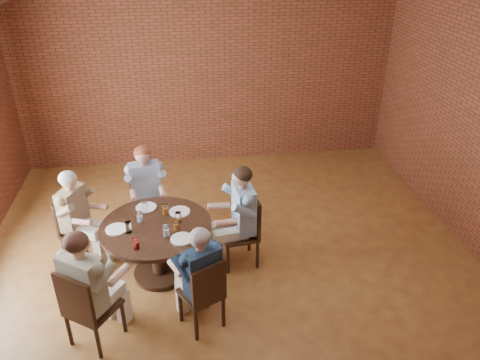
{
  "coord_description": "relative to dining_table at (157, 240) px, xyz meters",
  "views": [
    {
      "loc": [
        -0.55,
        -4.45,
        3.9
      ],
      "look_at": [
        0.22,
        1.0,
        0.87
      ],
      "focal_mm": 35.0,
      "sensor_mm": 36.0,
      "label": 1
    }
  ],
  "objects": [
    {
      "name": "diner_c",
      "position": [
        -0.98,
        0.46,
        0.12
      ],
      "size": [
        0.77,
        0.72,
        1.29
      ],
      "primitive_type": null,
      "rotation": [
        0.0,
        0.0,
        1.14
      ],
      "color": "brown",
      "rests_on": "floor"
    },
    {
      "name": "plate_b",
      "position": [
        -0.13,
        0.4,
        0.23
      ],
      "size": [
        0.26,
        0.26,
        0.01
      ],
      "primitive_type": "cylinder",
      "color": "white",
      "rests_on": "dining_table"
    },
    {
      "name": "dining_table",
      "position": [
        0.0,
        0.0,
        0.0
      ],
      "size": [
        1.33,
        1.33,
        0.75
      ],
      "color": "black",
      "rests_on": "floor"
    },
    {
      "name": "plate_d",
      "position": [
        0.3,
        -0.33,
        0.23
      ],
      "size": [
        0.26,
        0.26,
        0.01
      ],
      "primitive_type": "cylinder",
      "color": "white",
      "rests_on": "dining_table"
    },
    {
      "name": "diner_a",
      "position": [
        1.02,
        0.13,
        0.16
      ],
      "size": [
        0.74,
        0.63,
        1.37
      ],
      "primitive_type": null,
      "rotation": [
        0.0,
        0.0,
        -1.45
      ],
      "color": "#457BB3",
      "rests_on": "floor"
    },
    {
      "name": "chair_c",
      "position": [
        -1.05,
        0.49,
        -0.03
      ],
      "size": [
        0.54,
        0.54,
        0.91
      ],
      "rotation": [
        0.0,
        0.0,
        1.14
      ],
      "color": "black",
      "rests_on": "floor"
    },
    {
      "name": "plate_a",
      "position": [
        0.29,
        0.25,
        0.23
      ],
      "size": [
        0.26,
        0.26,
        0.01
      ],
      "primitive_type": "cylinder",
      "color": "white",
      "rests_on": "dining_table"
    },
    {
      "name": "chair_a",
      "position": [
        1.11,
        0.14,
        -0.01
      ],
      "size": [
        0.5,
        0.5,
        0.96
      ],
      "rotation": [
        0.0,
        0.0,
        -1.45
      ],
      "color": "black",
      "rests_on": "floor"
    },
    {
      "name": "glass_f",
      "position": [
        -0.2,
        -0.43,
        0.29
      ],
      "size": [
        0.07,
        0.07,
        0.14
      ],
      "primitive_type": "cylinder",
      "color": "white",
      "rests_on": "dining_table"
    },
    {
      "name": "diner_b",
      "position": [
        -0.15,
        0.96,
        0.13
      ],
      "size": [
        0.61,
        0.72,
        1.33
      ],
      "primitive_type": null,
      "rotation": [
        0.0,
        0.0,
        0.15
      ],
      "color": "#848EA8",
      "rests_on": "floor"
    },
    {
      "name": "glass_g",
      "position": [
        0.13,
        -0.24,
        0.29
      ],
      "size": [
        0.07,
        0.07,
        0.14
      ],
      "primitive_type": "cylinder",
      "color": "white",
      "rests_on": "dining_table"
    },
    {
      "name": "chair_e",
      "position": [
        0.5,
        -0.96,
        -0.03
      ],
      "size": [
        0.54,
        0.54,
        0.91
      ],
      "rotation": [
        0.0,
        0.0,
        3.62
      ],
      "color": "black",
      "rests_on": "floor"
    },
    {
      "name": "glass_h",
      "position": [
        0.24,
        -0.15,
        0.29
      ],
      "size": [
        0.07,
        0.07,
        0.14
      ],
      "primitive_type": "cylinder",
      "color": "white",
      "rests_on": "dining_table"
    },
    {
      "name": "glass_a",
      "position": [
        0.27,
        0.02,
        0.29
      ],
      "size": [
        0.07,
        0.07,
        0.14
      ],
      "primitive_type": "cylinder",
      "color": "white",
      "rests_on": "dining_table"
    },
    {
      "name": "diner_e",
      "position": [
        0.46,
        -0.89,
        0.11
      ],
      "size": [
        0.72,
        0.77,
        1.28
      ],
      "primitive_type": null,
      "rotation": [
        0.0,
        0.0,
        3.62
      ],
      "color": "#16273E",
      "rests_on": "floor"
    },
    {
      "name": "glass_d",
      "position": [
        -0.19,
        0.1,
        0.29
      ],
      "size": [
        0.07,
        0.07,
        0.14
      ],
      "primitive_type": "cylinder",
      "color": "white",
      "rests_on": "dining_table"
    },
    {
      "name": "diner_d",
      "position": [
        -0.65,
        -0.95,
        0.16
      ],
      "size": [
        0.85,
        0.88,
        1.39
      ],
      "primitive_type": null,
      "rotation": [
        0.0,
        0.0,
        2.54
      ],
      "color": "#B7A68F",
      "rests_on": "floor"
    },
    {
      "name": "chair_b",
      "position": [
        -0.16,
        1.04,
        -0.02
      ],
      "size": [
        0.48,
        0.48,
        0.93
      ],
      "rotation": [
        0.0,
        0.0,
        0.15
      ],
      "color": "black",
      "rests_on": "floor"
    },
    {
      "name": "wall_back",
      "position": [
        0.9,
        3.25,
        1.17
      ],
      "size": [
        7.0,
        0.0,
        7.0
      ],
      "primitive_type": "plane",
      "rotation": [
        1.57,
        0.0,
        0.0
      ],
      "color": "brown",
      "rests_on": "ground"
    },
    {
      "name": "glass_c",
      "position": [
        -0.13,
        0.29,
        0.29
      ],
      "size": [
        0.07,
        0.07,
        0.14
      ],
      "primitive_type": "cylinder",
      "color": "white",
      "rests_on": "dining_table"
    },
    {
      "name": "glass_b",
      "position": [
        0.12,
        0.22,
        0.29
      ],
      "size": [
        0.07,
        0.07,
        0.14
      ],
      "primitive_type": "cylinder",
      "color": "white",
      "rests_on": "dining_table"
    },
    {
      "name": "plate_c",
      "position": [
        -0.45,
        -0.03,
        0.23
      ],
      "size": [
        0.26,
        0.26,
        0.01
      ],
      "primitive_type": "cylinder",
      "color": "white",
      "rests_on": "dining_table"
    },
    {
      "name": "floor",
      "position": [
        0.9,
        -0.25,
        -0.53
      ],
      "size": [
        7.0,
        7.0,
        0.0
      ],
      "primitive_type": "plane",
      "color": "olive",
      "rests_on": "ground"
    },
    {
      "name": "smartphone",
      "position": [
        0.45,
        -0.23,
        0.23
      ],
      "size": [
        0.08,
        0.15,
        0.01
      ],
      "primitive_type": "cube",
      "rotation": [
        0.0,
        0.0,
        0.08
      ],
      "color": "black",
      "rests_on": "dining_table"
    },
    {
      "name": "glass_e",
      "position": [
        -0.3,
        -0.1,
        0.29
      ],
      "size": [
        0.07,
        0.07,
        0.14
      ],
      "primitive_type": "cylinder",
      "color": "white",
      "rests_on": "dining_table"
    },
    {
      "name": "chair_d",
      "position": [
        -0.7,
        -1.03,
        -0.01
      ],
      "size": [
        0.63,
        0.63,
        0.97
      ],
      "rotation": [
        0.0,
        0.0,
        2.54
      ],
      "color": "black",
      "rests_on": "floor"
    }
  ]
}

